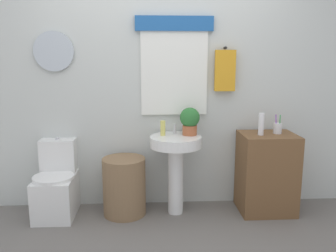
{
  "coord_description": "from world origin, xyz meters",
  "views": [
    {
      "loc": [
        -0.1,
        -2.38,
        1.51
      ],
      "look_at": [
        0.08,
        0.8,
        0.88
      ],
      "focal_mm": 37.34,
      "sensor_mm": 36.0,
      "label": 1
    }
  ],
  "objects": [
    {
      "name": "potted_plant",
      "position": [
        0.3,
        0.91,
        0.92
      ],
      "size": [
        0.19,
        0.19,
        0.27
      ],
      "color": "#AD5B38",
      "rests_on": "pedestal_sink"
    },
    {
      "name": "back_wall",
      "position": [
        0.0,
        1.15,
        1.3
      ],
      "size": [
        4.4,
        0.18,
        2.6
      ],
      "color": "silver",
      "rests_on": "ground_plane"
    },
    {
      "name": "lotion_bottle",
      "position": [
        0.96,
        0.81,
        0.89
      ],
      "size": [
        0.05,
        0.05,
        0.21
      ],
      "primitive_type": "cylinder",
      "color": "white",
      "rests_on": "wooden_cabinet"
    },
    {
      "name": "pedestal_sink",
      "position": [
        0.16,
        0.85,
        0.57
      ],
      "size": [
        0.49,
        0.49,
        0.77
      ],
      "color": "white",
      "rests_on": "ground_plane"
    },
    {
      "name": "toothbrush_cup",
      "position": [
        1.15,
        0.87,
        0.84
      ],
      "size": [
        0.08,
        0.08,
        0.19
      ],
      "color": "silver",
      "rests_on": "wooden_cabinet"
    },
    {
      "name": "wooden_cabinet",
      "position": [
        1.06,
        0.85,
        0.39
      ],
      "size": [
        0.53,
        0.44,
        0.78
      ],
      "primitive_type": "cube",
      "color": "brown",
      "rests_on": "ground_plane"
    },
    {
      "name": "laundry_hamper",
      "position": [
        -0.34,
        0.85,
        0.28
      ],
      "size": [
        0.41,
        0.41,
        0.56
      ],
      "primitive_type": "cylinder",
      "color": "#846647",
      "rests_on": "ground_plane"
    },
    {
      "name": "toilet",
      "position": [
        -1.0,
        0.88,
        0.28
      ],
      "size": [
        0.38,
        0.51,
        0.74
      ],
      "color": "white",
      "rests_on": "ground_plane"
    },
    {
      "name": "faucet",
      "position": [
        0.16,
        0.97,
        0.82
      ],
      "size": [
        0.03,
        0.03,
        0.1
      ],
      "primitive_type": "cylinder",
      "color": "silver",
      "rests_on": "pedestal_sink"
    },
    {
      "name": "soap_bottle",
      "position": [
        0.04,
        0.9,
        0.84
      ],
      "size": [
        0.05,
        0.05,
        0.14
      ],
      "primitive_type": "cylinder",
      "color": "#DBD166",
      "rests_on": "pedestal_sink"
    }
  ]
}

